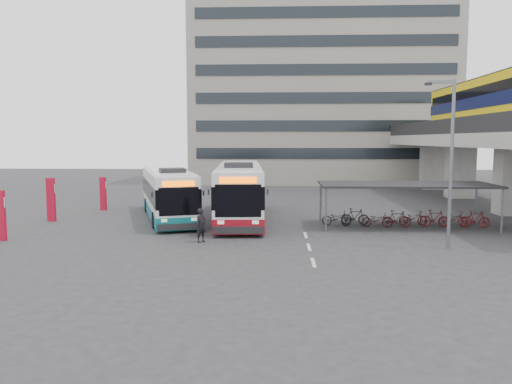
{
  "coord_description": "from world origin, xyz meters",
  "views": [
    {
      "loc": [
        1.0,
        -26.41,
        5.09
      ],
      "look_at": [
        -0.29,
        3.0,
        2.0
      ],
      "focal_mm": 35.0,
      "sensor_mm": 36.0,
      "label": 1
    }
  ],
  "objects_px": {
    "bus_main": "(239,192)",
    "pedestrian": "(201,225)",
    "bus_teal": "(168,194)",
    "lamp_post": "(449,153)"
  },
  "relations": [
    {
      "from": "bus_teal",
      "to": "pedestrian",
      "type": "relative_size",
      "value": 6.94
    },
    {
      "from": "bus_main",
      "to": "bus_teal",
      "type": "bearing_deg",
      "value": 173.52
    },
    {
      "from": "bus_teal",
      "to": "lamp_post",
      "type": "bearing_deg",
      "value": -47.83
    },
    {
      "from": "pedestrian",
      "to": "lamp_post",
      "type": "xyz_separation_m",
      "value": [
        11.72,
        -0.88,
        3.62
      ]
    },
    {
      "from": "pedestrian",
      "to": "bus_main",
      "type": "bearing_deg",
      "value": 27.55
    },
    {
      "from": "bus_main",
      "to": "pedestrian",
      "type": "distance_m",
      "value": 7.56
    },
    {
      "from": "bus_teal",
      "to": "lamp_post",
      "type": "relative_size",
      "value": 1.5
    },
    {
      "from": "lamp_post",
      "to": "bus_teal",
      "type": "bearing_deg",
      "value": 167.47
    },
    {
      "from": "pedestrian",
      "to": "bus_teal",
      "type": "bearing_deg",
      "value": 61.66
    },
    {
      "from": "bus_main",
      "to": "pedestrian",
      "type": "relative_size",
      "value": 7.65
    }
  ]
}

